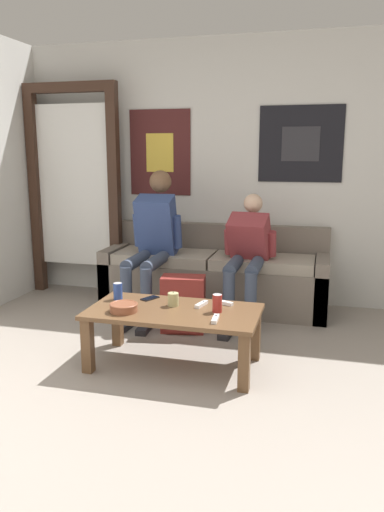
{
  "coord_description": "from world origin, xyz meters",
  "views": [
    {
      "loc": [
        0.89,
        -2.08,
        1.48
      ],
      "look_at": [
        -0.09,
        1.6,
        0.68
      ],
      "focal_mm": 35.0,
      "sensor_mm": 36.0,
      "label": 1
    }
  ],
  "objects_px": {
    "game_controller_near_left": "(215,319)",
    "ceramic_bowl": "(124,307)",
    "drink_can_blue": "(118,291)",
    "pillar_candle": "(173,299)",
    "game_controller_far_center": "(224,303)",
    "person_seated_adult": "(153,237)",
    "person_seated_teen": "(247,253)",
    "couch": "(214,277)",
    "coffee_table": "(174,319)",
    "drink_can_red": "(217,303)",
    "game_controller_near_right": "(201,304)",
    "cell_phone": "(150,298)",
    "backpack": "(183,305)"
  },
  "relations": [
    {
      "from": "game_controller_near_right",
      "to": "cell_phone",
      "type": "relative_size",
      "value": 0.98
    },
    {
      "from": "person_seated_adult",
      "to": "drink_can_blue",
      "type": "bearing_deg",
      "value": -86.34
    },
    {
      "from": "coffee_table",
      "to": "backpack",
      "type": "distance_m",
      "value": 0.7
    },
    {
      "from": "game_controller_near_right",
      "to": "pillar_candle",
      "type": "bearing_deg",
      "value": -165.79
    },
    {
      "from": "drink_can_blue",
      "to": "person_seated_teen",
      "type": "bearing_deg",
      "value": 50.06
    },
    {
      "from": "person_seated_adult",
      "to": "drink_can_blue",
      "type": "xyz_separation_m",
      "value": [
        0.06,
        -0.96,
        -0.24
      ]
    },
    {
      "from": "person_seated_teen",
      "to": "backpack",
      "type": "bearing_deg",
      "value": -138.55
    },
    {
      "from": "coffee_table",
      "to": "person_seated_teen",
      "type": "xyz_separation_m",
      "value": [
        0.34,
        1.09,
        0.27
      ]
    },
    {
      "from": "couch",
      "to": "ceramic_bowl",
      "type": "height_order",
      "value": "couch"
    },
    {
      "from": "coffee_table",
      "to": "game_controller_near_left",
      "type": "distance_m",
      "value": 0.37
    },
    {
      "from": "backpack",
      "to": "couch",
      "type": "bearing_deg",
      "value": 81.99
    },
    {
      "from": "game_controller_near_left",
      "to": "drink_can_red",
      "type": "bearing_deg",
      "value": 98.3
    },
    {
      "from": "backpack",
      "to": "game_controller_far_center",
      "type": "bearing_deg",
      "value": -47.07
    },
    {
      "from": "couch",
      "to": "game_controller_near_right",
      "type": "bearing_deg",
      "value": -81.68
    },
    {
      "from": "person_seated_teen",
      "to": "coffee_table",
      "type": "bearing_deg",
      "value": -107.27
    },
    {
      "from": "drink_can_blue",
      "to": "cell_phone",
      "type": "bearing_deg",
      "value": 17.02
    },
    {
      "from": "ceramic_bowl",
      "to": "pillar_candle",
      "type": "bearing_deg",
      "value": 36.24
    },
    {
      "from": "ceramic_bowl",
      "to": "game_controller_near_left",
      "type": "distance_m",
      "value": 0.64
    },
    {
      "from": "couch",
      "to": "ceramic_bowl",
      "type": "xyz_separation_m",
      "value": [
        -0.29,
        -1.55,
        0.15
      ]
    },
    {
      "from": "person_seated_adult",
      "to": "cell_phone",
      "type": "height_order",
      "value": "person_seated_adult"
    },
    {
      "from": "person_seated_adult",
      "to": "game_controller_far_center",
      "type": "distance_m",
      "value": 1.25
    },
    {
      "from": "backpack",
      "to": "person_seated_teen",
      "type": "bearing_deg",
      "value": 41.45
    },
    {
      "from": "drink_can_blue",
      "to": "pillar_candle",
      "type": "bearing_deg",
      "value": -6.06
    },
    {
      "from": "coffee_table",
      "to": "backpack",
      "type": "bearing_deg",
      "value": 100.63
    },
    {
      "from": "game_controller_near_left",
      "to": "game_controller_far_center",
      "type": "relative_size",
      "value": 1.0
    },
    {
      "from": "ceramic_bowl",
      "to": "game_controller_near_left",
      "type": "bearing_deg",
      "value": -1.87
    },
    {
      "from": "ceramic_bowl",
      "to": "coffee_table",
      "type": "bearing_deg",
      "value": 22.55
    },
    {
      "from": "ceramic_bowl",
      "to": "game_controller_far_center",
      "type": "height_order",
      "value": "ceramic_bowl"
    },
    {
      "from": "drink_can_red",
      "to": "person_seated_adult",
      "type": "bearing_deg",
      "value": 128.01
    },
    {
      "from": "person_seated_adult",
      "to": "pillar_candle",
      "type": "distance_m",
      "value": 1.15
    },
    {
      "from": "backpack",
      "to": "pillar_candle",
      "type": "height_order",
      "value": "pillar_candle"
    },
    {
      "from": "ceramic_bowl",
      "to": "cell_phone",
      "type": "relative_size",
      "value": 1.29
    },
    {
      "from": "game_controller_near_left",
      "to": "ceramic_bowl",
      "type": "bearing_deg",
      "value": 178.13
    },
    {
      "from": "person_seated_adult",
      "to": "pillar_candle",
      "type": "xyz_separation_m",
      "value": [
        0.5,
        -1.01,
        -0.26
      ]
    },
    {
      "from": "ceramic_bowl",
      "to": "couch",
      "type": "bearing_deg",
      "value": 79.31
    },
    {
      "from": "pillar_candle",
      "to": "cell_phone",
      "type": "xyz_separation_m",
      "value": [
        -0.22,
        0.12,
        -0.04
      ]
    },
    {
      "from": "ceramic_bowl",
      "to": "drink_can_blue",
      "type": "relative_size",
      "value": 1.57
    },
    {
      "from": "cell_phone",
      "to": "game_controller_far_center",
      "type": "bearing_deg",
      "value": 1.42
    },
    {
      "from": "drink_can_blue",
      "to": "game_controller_far_center",
      "type": "xyz_separation_m",
      "value": [
        0.78,
        0.08,
        -0.05
      ]
    },
    {
      "from": "person_seated_teen",
      "to": "ceramic_bowl",
      "type": "xyz_separation_m",
      "value": [
        -0.65,
        -1.22,
        -0.17
      ]
    },
    {
      "from": "drink_can_blue",
      "to": "game_controller_far_center",
      "type": "bearing_deg",
      "value": 6.05
    },
    {
      "from": "coffee_table",
      "to": "person_seated_adult",
      "type": "height_order",
      "value": "person_seated_adult"
    },
    {
      "from": "ceramic_bowl",
      "to": "drink_can_red",
      "type": "height_order",
      "value": "drink_can_red"
    },
    {
      "from": "coffee_table",
      "to": "drink_can_red",
      "type": "distance_m",
      "value": 0.33
    },
    {
      "from": "coffee_table",
      "to": "person_seated_teen",
      "type": "bearing_deg",
      "value": 72.73
    },
    {
      "from": "game_controller_near_left",
      "to": "cell_phone",
      "type": "distance_m",
      "value": 0.67
    },
    {
      "from": "person_seated_adult",
      "to": "ceramic_bowl",
      "type": "xyz_separation_m",
      "value": [
        0.21,
        -1.22,
        -0.27
      ]
    },
    {
      "from": "backpack",
      "to": "ceramic_bowl",
      "type": "distance_m",
      "value": 0.86
    },
    {
      "from": "person_seated_adult",
      "to": "game_controller_near_right",
      "type": "distance_m",
      "value": 1.22
    },
    {
      "from": "backpack",
      "to": "pillar_candle",
      "type": "relative_size",
      "value": 4.42
    }
  ]
}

